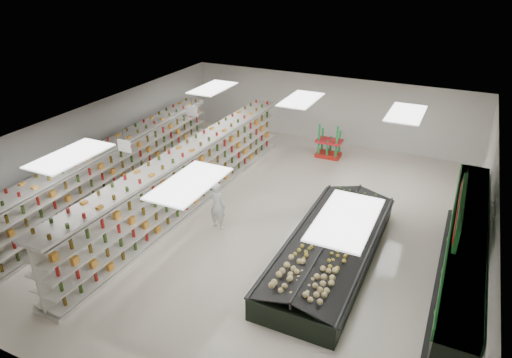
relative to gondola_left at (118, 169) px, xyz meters
The scene contains 16 objects.
floor 5.72m from the gondola_left, ahead, with size 16.00×16.00×0.00m, color beige.
ceiling 6.07m from the gondola_left, ahead, with size 14.00×16.00×0.02m, color white.
wall_back 10.27m from the gondola_left, 56.82° to the left, with size 14.00×0.02×3.20m, color silver.
wall_front 9.33m from the gondola_left, 52.93° to the right, with size 14.00×0.02×3.20m, color silver.
wall_left 1.64m from the gondola_left, 157.52° to the left, with size 0.02×16.00×3.20m, color silver.
wall_right 12.64m from the gondola_left, ahead, with size 0.02×16.00×3.20m, color silver.
produce_wall_case 12.18m from the gondola_left, ahead, with size 0.93×8.00×2.20m.
aisle_sign_near 2.92m from the gondola_left, 38.23° to the right, with size 0.52×0.06×0.75m.
aisle_sign_far 3.63m from the gondola_left, 54.94° to the left, with size 0.52×0.06×0.75m.
hortifruti_banner 12.01m from the gondola_left, ahead, with size 0.12×3.20×0.95m.
gondola_left is the anchor object (origin of this frame).
gondola_center 3.03m from the gondola_left, ahead, with size 1.26×12.90×2.23m.
produce_island 8.71m from the gondola_left, ahead, with size 2.49×6.78×1.01m.
soda_endcap 9.19m from the gondola_left, 46.91° to the left, with size 1.14×0.78×1.45m.
shopper_main 4.76m from the gondola_left, ahead, with size 0.62×0.40×1.69m, color silver.
shopper_background 4.42m from the gondola_left, 67.42° to the left, with size 0.79×0.49×1.62m, color tan.
Camera 1 is at (5.86, -12.47, 8.33)m, focal length 32.00 mm.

